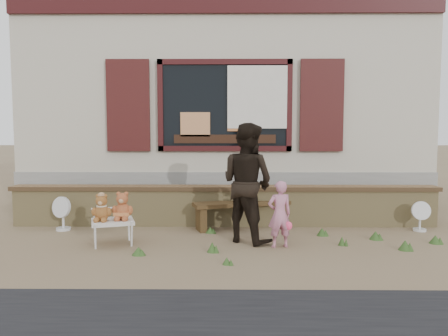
{
  "coord_description": "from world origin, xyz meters",
  "views": [
    {
      "loc": [
        0.07,
        -6.23,
        1.6
      ],
      "look_at": [
        0.0,
        0.6,
        1.0
      ],
      "focal_mm": 35.0,
      "sensor_mm": 36.0,
      "label": 1
    }
  ],
  "objects_px": {
    "bench": "(246,208)",
    "folding_chair": "(113,222)",
    "teddy_bear_left": "(102,207)",
    "child": "(280,214)",
    "adult": "(247,183)",
    "teddy_bear_right": "(123,205)"
  },
  "relations": [
    {
      "from": "bench",
      "to": "child",
      "type": "xyz_separation_m",
      "value": [
        0.41,
        -1.18,
        0.14
      ]
    },
    {
      "from": "folding_chair",
      "to": "teddy_bear_left",
      "type": "distance_m",
      "value": 0.26
    },
    {
      "from": "child",
      "to": "folding_chair",
      "type": "bearing_deg",
      "value": -15.34
    },
    {
      "from": "teddy_bear_left",
      "to": "adult",
      "type": "xyz_separation_m",
      "value": [
        2.01,
        0.26,
        0.31
      ]
    },
    {
      "from": "bench",
      "to": "folding_chair",
      "type": "relative_size",
      "value": 2.53
    },
    {
      "from": "bench",
      "to": "child",
      "type": "bearing_deg",
      "value": -88.52
    },
    {
      "from": "bench",
      "to": "folding_chair",
      "type": "height_order",
      "value": "bench"
    },
    {
      "from": "child",
      "to": "adult",
      "type": "distance_m",
      "value": 0.66
    },
    {
      "from": "teddy_bear_left",
      "to": "child",
      "type": "height_order",
      "value": "child"
    },
    {
      "from": "teddy_bear_left",
      "to": "adult",
      "type": "height_order",
      "value": "adult"
    },
    {
      "from": "bench",
      "to": "teddy_bear_left",
      "type": "distance_m",
      "value": 2.32
    },
    {
      "from": "child",
      "to": "teddy_bear_left",
      "type": "bearing_deg",
      "value": -14.18
    },
    {
      "from": "bench",
      "to": "teddy_bear_left",
      "type": "relative_size",
      "value": 4.59
    },
    {
      "from": "teddy_bear_left",
      "to": "child",
      "type": "bearing_deg",
      "value": -19.53
    },
    {
      "from": "child",
      "to": "bench",
      "type": "bearing_deg",
      "value": -83.32
    },
    {
      "from": "folding_chair",
      "to": "child",
      "type": "height_order",
      "value": "child"
    },
    {
      "from": "teddy_bear_right",
      "to": "child",
      "type": "xyz_separation_m",
      "value": [
        2.17,
        -0.15,
        -0.09
      ]
    },
    {
      "from": "bench",
      "to": "teddy_bear_right",
      "type": "height_order",
      "value": "teddy_bear_right"
    },
    {
      "from": "teddy_bear_right",
      "to": "child",
      "type": "distance_m",
      "value": 2.18
    },
    {
      "from": "folding_chair",
      "to": "teddy_bear_left",
      "type": "bearing_deg",
      "value": 180.0
    },
    {
      "from": "teddy_bear_left",
      "to": "child",
      "type": "distance_m",
      "value": 2.44
    },
    {
      "from": "teddy_bear_left",
      "to": "adult",
      "type": "distance_m",
      "value": 2.05
    }
  ]
}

